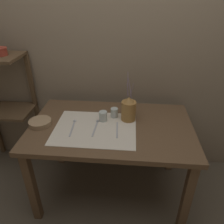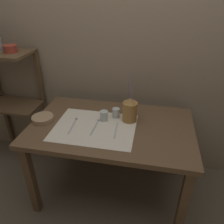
% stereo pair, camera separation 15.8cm
% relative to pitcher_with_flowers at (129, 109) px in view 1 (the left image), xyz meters
% --- Properties ---
extents(ground_plane, '(12.00, 12.00, 0.00)m').
position_rel_pitcher_with_flowers_xyz_m(ground_plane, '(-0.13, -0.10, -0.83)').
color(ground_plane, brown).
extents(stone_wall_back, '(7.00, 0.06, 2.40)m').
position_rel_pitcher_with_flowers_xyz_m(stone_wall_back, '(-0.13, 0.41, 0.37)').
color(stone_wall_back, gray).
rests_on(stone_wall_back, ground_plane).
extents(wooden_table, '(1.29, 0.80, 0.74)m').
position_rel_pitcher_with_flowers_xyz_m(wooden_table, '(-0.13, -0.10, -0.19)').
color(wooden_table, brown).
rests_on(wooden_table, ground_plane).
extents(wooden_shelf_unit, '(0.54, 0.34, 1.20)m').
position_rel_pitcher_with_flowers_xyz_m(wooden_shelf_unit, '(-1.21, 0.23, 0.00)').
color(wooden_shelf_unit, brown).
rests_on(wooden_shelf_unit, ground_plane).
extents(linen_cloth, '(0.63, 0.49, 0.00)m').
position_rel_pitcher_with_flowers_xyz_m(linen_cloth, '(-0.25, -0.15, -0.09)').
color(linen_cloth, beige).
rests_on(linen_cloth, wooden_table).
extents(pitcher_with_flowers, '(0.12, 0.12, 0.41)m').
position_rel_pitcher_with_flowers_xyz_m(pitcher_with_flowers, '(0.00, 0.00, 0.00)').
color(pitcher_with_flowers, olive).
rests_on(pitcher_with_flowers, wooden_table).
extents(wooden_bowl, '(0.18, 0.18, 0.04)m').
position_rel_pitcher_with_flowers_xyz_m(wooden_bowl, '(-0.70, -0.14, -0.08)').
color(wooden_bowl, '#9E7F5B').
rests_on(wooden_bowl, wooden_table).
extents(glass_tumbler_near, '(0.07, 0.07, 0.08)m').
position_rel_pitcher_with_flowers_xyz_m(glass_tumbler_near, '(-0.20, -0.04, -0.05)').
color(glass_tumbler_near, '#B7C1BC').
rests_on(glass_tumbler_near, wooden_table).
extents(glass_tumbler_far, '(0.06, 0.06, 0.08)m').
position_rel_pitcher_with_flowers_xyz_m(glass_tumbler_far, '(-0.12, 0.03, -0.05)').
color(glass_tumbler_far, '#B7C1BC').
rests_on(glass_tumbler_far, wooden_table).
extents(spoon_inner, '(0.03, 0.22, 0.02)m').
position_rel_pitcher_with_flowers_xyz_m(spoon_inner, '(-0.43, -0.12, -0.09)').
color(spoon_inner, '#A8A8AD').
rests_on(spoon_inner, wooden_table).
extents(spoon_outer, '(0.03, 0.22, 0.02)m').
position_rel_pitcher_with_flowers_xyz_m(spoon_outer, '(-0.25, -0.10, -0.09)').
color(spoon_outer, '#A8A8AD').
rests_on(spoon_outer, wooden_table).
extents(knife_center, '(0.02, 0.21, 0.00)m').
position_rel_pitcher_with_flowers_xyz_m(knife_center, '(-0.08, -0.16, -0.09)').
color(knife_center, '#A8A8AD').
rests_on(knife_center, wooden_table).
extents(metal_pot_small, '(0.12, 0.12, 0.06)m').
position_rel_pitcher_with_flowers_xyz_m(metal_pot_small, '(-1.09, 0.19, 0.40)').
color(metal_pot_small, '#9E3828').
rests_on(metal_pot_small, wooden_shelf_unit).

